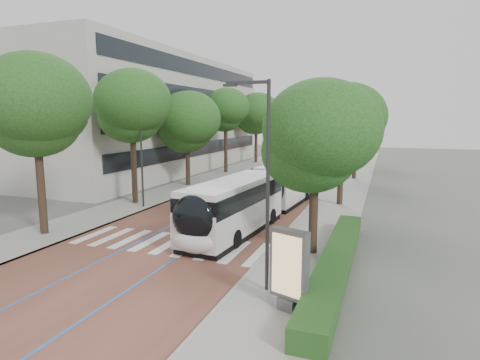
# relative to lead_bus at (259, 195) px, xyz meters

# --- Properties ---
(ground) EXTENTS (160.00, 160.00, 0.00)m
(ground) POSITION_rel_lead_bus_xyz_m (-3.13, -7.76, -1.63)
(ground) COLOR #51544C
(ground) RESTS_ON ground
(road) EXTENTS (11.00, 140.00, 0.02)m
(road) POSITION_rel_lead_bus_xyz_m (-3.13, 32.24, -1.62)
(road) COLOR brown
(road) RESTS_ON ground
(sidewalk_left) EXTENTS (4.00, 140.00, 0.12)m
(sidewalk_left) POSITION_rel_lead_bus_xyz_m (-10.63, 32.24, -1.57)
(sidewalk_left) COLOR gray
(sidewalk_left) RESTS_ON ground
(sidewalk_right) EXTENTS (4.00, 140.00, 0.12)m
(sidewalk_right) POSITION_rel_lead_bus_xyz_m (4.37, 32.24, -1.57)
(sidewalk_right) COLOR gray
(sidewalk_right) RESTS_ON ground
(kerb_left) EXTENTS (0.20, 140.00, 0.14)m
(kerb_left) POSITION_rel_lead_bus_xyz_m (-8.73, 32.24, -1.57)
(kerb_left) COLOR gray
(kerb_left) RESTS_ON ground
(kerb_right) EXTENTS (0.20, 140.00, 0.14)m
(kerb_right) POSITION_rel_lead_bus_xyz_m (2.47, 32.24, -1.57)
(kerb_right) COLOR gray
(kerb_right) RESTS_ON ground
(zebra_crossing) EXTENTS (10.55, 3.60, 0.01)m
(zebra_crossing) POSITION_rel_lead_bus_xyz_m (-2.93, -6.76, -1.60)
(zebra_crossing) COLOR silver
(zebra_crossing) RESTS_ON ground
(lane_line_left) EXTENTS (0.12, 126.00, 0.01)m
(lane_line_left) POSITION_rel_lead_bus_xyz_m (-4.73, 32.24, -1.60)
(lane_line_left) COLOR #245DB4
(lane_line_left) RESTS_ON road
(lane_line_right) EXTENTS (0.12, 126.00, 0.01)m
(lane_line_right) POSITION_rel_lead_bus_xyz_m (-1.53, 32.24, -1.60)
(lane_line_right) COLOR #245DB4
(lane_line_right) RESTS_ON road
(office_building) EXTENTS (18.11, 40.00, 14.00)m
(office_building) POSITION_rel_lead_bus_xyz_m (-22.60, 20.24, 5.37)
(office_building) COLOR #A3A097
(office_building) RESTS_ON ground
(hedge) EXTENTS (1.20, 14.00, 0.80)m
(hedge) POSITION_rel_lead_bus_xyz_m (5.97, -7.76, -1.11)
(hedge) COLOR #194718
(hedge) RESTS_ON sidewalk_right
(streetlight_near) EXTENTS (1.82, 0.20, 8.00)m
(streetlight_near) POSITION_rel_lead_bus_xyz_m (3.49, -10.76, 3.19)
(streetlight_near) COLOR #2B2C2E
(streetlight_near) RESTS_ON sidewalk_right
(streetlight_far) EXTENTS (1.82, 0.20, 8.00)m
(streetlight_far) POSITION_rel_lead_bus_xyz_m (3.49, 14.24, 3.19)
(streetlight_far) COLOR #2B2C2E
(streetlight_far) RESTS_ON sidewalk_right
(lamp_post_left) EXTENTS (0.14, 0.14, 8.00)m
(lamp_post_left) POSITION_rel_lead_bus_xyz_m (-9.23, 0.24, 2.49)
(lamp_post_left) COLOR #2B2C2E
(lamp_post_left) RESTS_ON sidewalk_left
(trees_left) EXTENTS (6.47, 60.65, 9.80)m
(trees_left) POSITION_rel_lead_bus_xyz_m (-10.63, 16.51, 5.27)
(trees_left) COLOR black
(trees_left) RESTS_ON ground
(trees_right) EXTENTS (5.85, 47.35, 9.07)m
(trees_right) POSITION_rel_lead_bus_xyz_m (4.57, 12.57, 4.38)
(trees_right) COLOR black
(trees_right) RESTS_ON ground
(lead_bus) EXTENTS (3.99, 18.54, 3.20)m
(lead_bus) POSITION_rel_lead_bus_xyz_m (0.00, 0.00, 0.00)
(lead_bus) COLOR black
(lead_bus) RESTS_ON ground
(bus_queued_0) EXTENTS (2.73, 12.44, 3.20)m
(bus_queued_0) POSITION_rel_lead_bus_xyz_m (-0.77, 15.65, -0.00)
(bus_queued_0) COLOR silver
(bus_queued_0) RESTS_ON ground
(bus_queued_1) EXTENTS (2.78, 12.45, 3.20)m
(bus_queued_1) POSITION_rel_lead_bus_xyz_m (-0.35, 29.43, -0.00)
(bus_queued_1) COLOR silver
(bus_queued_1) RESTS_ON ground
(ad_panel) EXTENTS (1.43, 0.82, 2.88)m
(ad_panel) POSITION_rel_lead_bus_xyz_m (4.85, -12.07, 0.00)
(ad_panel) COLOR #59595B
(ad_panel) RESTS_ON sidewalk_right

